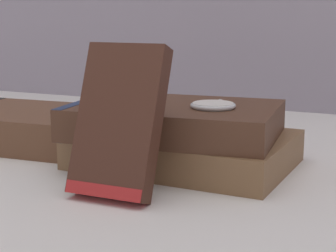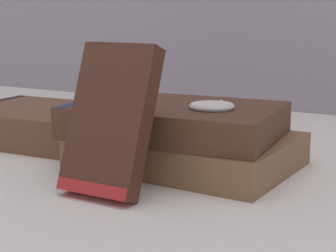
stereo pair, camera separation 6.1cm
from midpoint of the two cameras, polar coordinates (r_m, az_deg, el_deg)
ground_plane at (r=0.60m, az=2.11°, el=-5.34°), size 3.00×3.00×0.00m
book_flat_bottom at (r=0.65m, az=4.19°, el=-2.38°), size 0.24×0.18×0.04m
book_flat_top at (r=0.64m, az=3.09°, el=0.63°), size 0.24×0.18×0.04m
book_side_left at (r=0.79m, az=-11.09°, el=0.24°), size 0.21×0.17×0.05m
book_leaning_front at (r=0.54m, az=-2.70°, el=0.06°), size 0.08×0.07×0.15m
pocket_watch at (r=0.61m, az=7.40°, el=2.00°), size 0.05×0.05×0.01m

